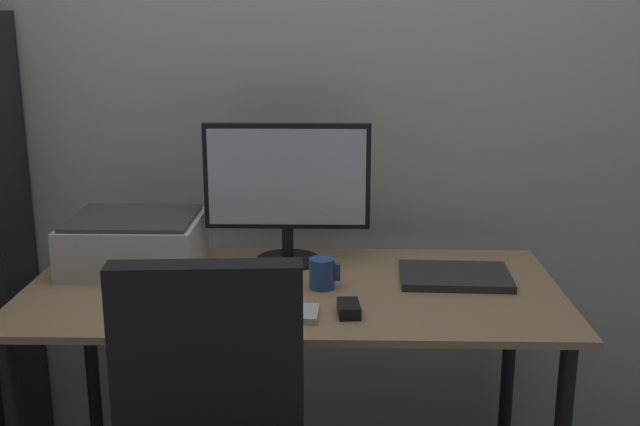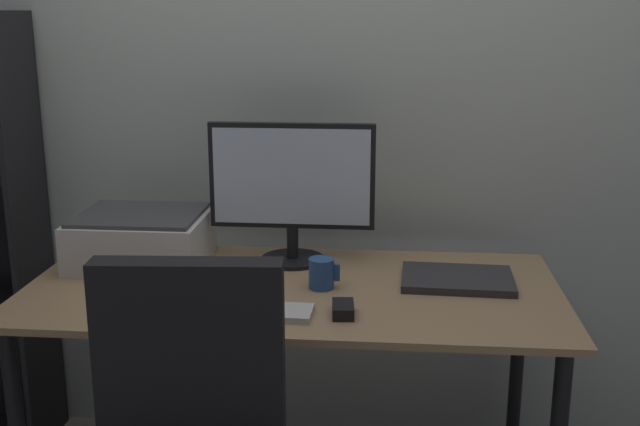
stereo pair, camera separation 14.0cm
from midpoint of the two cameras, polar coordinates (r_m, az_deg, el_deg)
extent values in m
cube|color=beige|center=(2.64, 0.85, 10.19)|extent=(6.40, 0.10, 2.60)
cube|color=tan|center=(2.23, -0.26, -5.67)|extent=(1.53, 0.74, 0.02)
cylinder|color=black|center=(2.80, -14.37, -9.97)|extent=(0.04, 0.04, 0.72)
cylinder|color=black|center=(2.70, 15.77, -11.04)|extent=(0.04, 0.04, 0.72)
cylinder|color=black|center=(2.44, -0.38, -3.45)|extent=(0.20, 0.20, 0.01)
cylinder|color=black|center=(2.43, -0.39, -2.19)|extent=(0.04, 0.04, 0.10)
cube|color=black|center=(2.37, -0.39, 2.74)|extent=(0.51, 0.03, 0.33)
cube|color=silver|center=(2.36, -0.43, 2.67)|extent=(0.48, 0.01, 0.30)
cube|color=silver|center=(2.02, -2.70, -7.28)|extent=(0.29, 0.12, 0.02)
cube|color=black|center=(2.02, 3.71, -7.13)|extent=(0.06, 0.10, 0.03)
cylinder|color=#285193|center=(2.20, 1.93, -4.49)|extent=(0.07, 0.07, 0.09)
cube|color=#285193|center=(2.20, 3.10, -4.41)|extent=(0.02, 0.01, 0.05)
cube|color=#2D2D30|center=(2.30, 11.82, -4.81)|extent=(0.33, 0.24, 0.02)
cube|color=silver|center=(2.45, -11.44, -1.98)|extent=(0.40, 0.34, 0.15)
cube|color=#424244|center=(2.43, -11.54, -0.15)|extent=(0.37, 0.31, 0.01)
cube|color=white|center=(2.05, -6.21, -7.36)|extent=(0.27, 0.33, 0.00)
cube|color=black|center=(1.69, -7.14, -11.96)|extent=(0.40, 0.10, 0.52)
cube|color=black|center=(2.77, -19.17, -1.94)|extent=(0.02, 0.28, 1.51)
camera|label=1|loc=(0.07, -88.15, 0.48)|focal=43.40mm
camera|label=2|loc=(0.07, 91.85, -0.48)|focal=43.40mm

